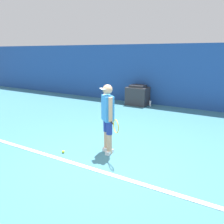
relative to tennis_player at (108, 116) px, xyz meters
The scene contains 7 objects.
ground_plane 0.99m from the tennis_player, 75.49° to the right, with size 24.00×24.00×0.00m, color teal.
back_wall 5.29m from the tennis_player, 88.87° to the left, with size 24.00×0.10×2.63m.
court_baseline 1.23m from the tennis_player, 83.00° to the right, with size 21.60×0.10×0.01m.
tennis_player is the anchor object (origin of this frame).
tennis_ball 1.36m from the tennis_player, 147.47° to the right, with size 0.07×0.07×0.07m.
covered_chair 5.00m from the tennis_player, 104.96° to the left, with size 0.93×0.72×0.89m.
water_bottle 4.92m from the tennis_player, 98.04° to the left, with size 0.09×0.09×0.26m.
Camera 1 is at (2.31, -3.70, 2.31)m, focal length 35.00 mm.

